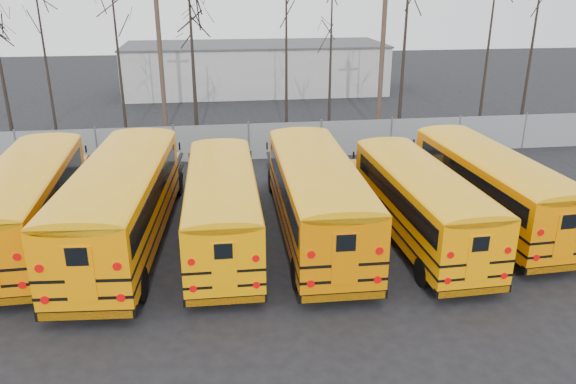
{
  "coord_description": "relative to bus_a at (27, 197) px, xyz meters",
  "views": [
    {
      "loc": [
        -1.88,
        -17.51,
        9.24
      ],
      "look_at": [
        0.85,
        2.47,
        1.6
      ],
      "focal_mm": 35.0,
      "sensor_mm": 36.0,
      "label": 1
    }
  ],
  "objects": [
    {
      "name": "ground",
      "position": [
        8.72,
        -2.6,
        -1.85
      ],
      "size": [
        120.0,
        120.0,
        0.0
      ],
      "primitive_type": "plane",
      "color": "black",
      "rests_on": "ground"
    },
    {
      "name": "fence",
      "position": [
        8.72,
        9.4,
        -0.85
      ],
      "size": [
        40.0,
        0.04,
        2.0
      ],
      "primitive_type": "cube",
      "color": "gray",
      "rests_on": "ground"
    },
    {
      "name": "distant_building",
      "position": [
        10.72,
        29.4,
        0.15
      ],
      "size": [
        22.0,
        8.0,
        4.0
      ],
      "primitive_type": "cube",
      "color": "#AEAFAA",
      "rests_on": "ground"
    },
    {
      "name": "bus_a",
      "position": [
        0.0,
        0.0,
        0.0
      ],
      "size": [
        2.96,
        11.35,
        3.15
      ],
      "rotation": [
        0.0,
        0.0,
        0.03
      ],
      "color": "black",
      "rests_on": "ground"
    },
    {
      "name": "bus_b",
      "position": [
        3.48,
        -0.78,
        0.12
      ],
      "size": [
        3.69,
        12.18,
        3.36
      ],
      "rotation": [
        0.0,
        0.0,
        -0.08
      ],
      "color": "black",
      "rests_on": "ground"
    },
    {
      "name": "bus_c",
      "position": [
        7.02,
        -1.05,
        -0.1
      ],
      "size": [
        2.6,
        10.7,
        2.98
      ],
      "rotation": [
        0.0,
        0.0,
        -0.01
      ],
      "color": "black",
      "rests_on": "ground"
    },
    {
      "name": "bus_d",
      "position": [
        10.51,
        -0.94,
        0.05
      ],
      "size": [
        2.87,
        11.66,
        3.25
      ],
      "rotation": [
        0.0,
        0.0,
        -0.02
      ],
      "color": "black",
      "rests_on": "ground"
    },
    {
      "name": "bus_e",
      "position": [
        14.25,
        -1.6,
        -0.12
      ],
      "size": [
        2.75,
        10.6,
        2.95
      ],
      "rotation": [
        0.0,
        0.0,
        0.03
      ],
      "color": "black",
      "rests_on": "ground"
    },
    {
      "name": "bus_f",
      "position": [
        17.55,
        -0.45,
        -0.06
      ],
      "size": [
        3.07,
        11.03,
        3.05
      ],
      "rotation": [
        0.0,
        0.0,
        0.05
      ],
      "color": "black",
      "rests_on": "ground"
    },
    {
      "name": "utility_pole_left",
      "position": [
        3.8,
        16.11,
        2.91
      ],
      "size": [
        1.65,
        0.29,
        9.26
      ],
      "rotation": [
        0.0,
        0.0,
        -0.03
      ],
      "color": "#453327",
      "rests_on": "ground"
    },
    {
      "name": "utility_pole_right",
      "position": [
        17.41,
        14.21,
        3.02
      ],
      "size": [
        1.69,
        0.29,
        9.47
      ],
      "rotation": [
        0.0,
        0.0,
        0.07
      ],
      "color": "#483629",
      "rests_on": "ground"
    },
    {
      "name": "tree_1",
      "position": [
        -4.42,
        12.47,
        3.07
      ],
      "size": [
        0.26,
        0.26,
        9.84
      ],
      "primitive_type": "cone",
      "color": "black",
      "rests_on": "ground"
    },
    {
      "name": "tree_2",
      "position": [
        -2.05,
        12.53,
        3.67
      ],
      "size": [
        0.26,
        0.26,
        11.03
      ],
      "primitive_type": "cone",
      "color": "black",
      "rests_on": "ground"
    },
    {
      "name": "tree_3",
      "position": [
        1.53,
        14.43,
        3.66
      ],
      "size": [
        0.26,
        0.26,
        11.01
      ],
      "primitive_type": "cone",
      "color": "black",
      "rests_on": "ground"
    },
    {
      "name": "tree_4",
      "position": [
        5.85,
        13.44,
        3.08
      ],
      "size": [
        0.26,
        0.26,
        9.85
      ],
      "primitive_type": "cone",
      "color": "black",
      "rests_on": "ground"
    },
    {
      "name": "tree_5",
      "position": [
        11.27,
        13.05,
        3.92
      ],
      "size": [
        0.26,
        0.26,
        11.54
      ],
      "primitive_type": "cone",
      "color": "black",
      "rests_on": "ground"
    },
    {
      "name": "tree_6",
      "position": [
        13.53,
        11.23,
        2.93
      ],
      "size": [
        0.26,
        0.26,
        9.55
      ],
      "primitive_type": "cone",
      "color": "black",
      "rests_on": "ground"
    },
    {
      "name": "tree_7",
      "position": [
        18.18,
        12.43,
        4.3
      ],
      "size": [
        0.26,
        0.26,
        12.29
      ],
      "primitive_type": "cone",
      "color": "black",
      "rests_on": "ground"
    },
    {
      "name": "tree_8",
      "position": [
        23.68,
        12.96,
        3.85
      ],
      "size": [
        0.26,
        0.26,
        11.39
      ],
      "primitive_type": "cone",
      "color": "black",
      "rests_on": "ground"
    },
    {
      "name": "tree_9",
      "position": [
        27.9,
        15.27,
        4.07
      ],
      "size": [
        0.26,
        0.26,
        11.84
      ],
      "primitive_type": "cone",
      "color": "black",
      "rests_on": "ground"
    }
  ]
}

